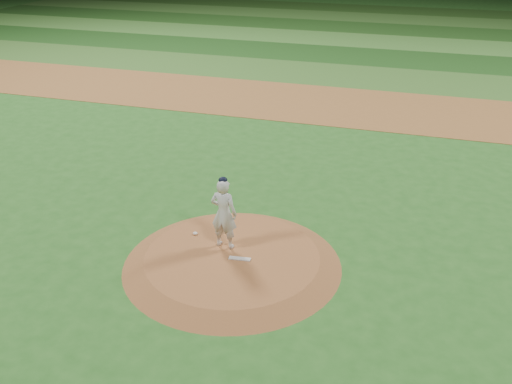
# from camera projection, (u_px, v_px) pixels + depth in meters

# --- Properties ---
(ground) EXTENTS (120.00, 120.00, 0.00)m
(ground) POSITION_uv_depth(u_px,v_px,m) (232.00, 264.00, 14.41)
(ground) COLOR #255E1E
(ground) RESTS_ON ground
(infield_dirt_band) EXTENTS (70.00, 6.00, 0.02)m
(infield_dirt_band) POSITION_uv_depth(u_px,v_px,m) (333.00, 105.00, 26.41)
(infield_dirt_band) COLOR brown
(infield_dirt_band) RESTS_ON ground
(outfield_stripe_0) EXTENTS (70.00, 5.00, 0.02)m
(outfield_stripe_0) POSITION_uv_depth(u_px,v_px,m) (351.00, 76.00, 31.13)
(outfield_stripe_0) COLOR #356524
(outfield_stripe_0) RESTS_ON ground
(outfield_stripe_1) EXTENTS (70.00, 5.00, 0.02)m
(outfield_stripe_1) POSITION_uv_depth(u_px,v_px,m) (364.00, 56.00, 35.42)
(outfield_stripe_1) COLOR #1A4616
(outfield_stripe_1) RESTS_ON ground
(outfield_stripe_2) EXTENTS (70.00, 5.00, 0.02)m
(outfield_stripe_2) POSITION_uv_depth(u_px,v_px,m) (374.00, 41.00, 39.71)
(outfield_stripe_2) COLOR #3C782B
(outfield_stripe_2) RESTS_ON ground
(outfield_stripe_3) EXTENTS (70.00, 5.00, 0.02)m
(outfield_stripe_3) POSITION_uv_depth(u_px,v_px,m) (381.00, 29.00, 43.99)
(outfield_stripe_3) COLOR #1D4716
(outfield_stripe_3) RESTS_ON ground
(outfield_stripe_4) EXTENTS (70.00, 5.00, 0.02)m
(outfield_stripe_4) POSITION_uv_depth(u_px,v_px,m) (388.00, 18.00, 48.28)
(outfield_stripe_4) COLOR #346524
(outfield_stripe_4) RESTS_ON ground
(outfield_stripe_5) EXTENTS (70.00, 5.00, 0.02)m
(outfield_stripe_5) POSITION_uv_depth(u_px,v_px,m) (393.00, 10.00, 52.57)
(outfield_stripe_5) COLOR #204616
(outfield_stripe_5) RESTS_ON ground
(pitchers_mound) EXTENTS (5.50, 5.50, 0.25)m
(pitchers_mound) POSITION_uv_depth(u_px,v_px,m) (232.00, 260.00, 14.36)
(pitchers_mound) COLOR brown
(pitchers_mound) RESTS_ON ground
(pitching_rubber) EXTENTS (0.56, 0.20, 0.03)m
(pitching_rubber) POSITION_uv_depth(u_px,v_px,m) (240.00, 259.00, 14.16)
(pitching_rubber) COLOR silver
(pitching_rubber) RESTS_ON pitchers_mound
(rosin_bag) EXTENTS (0.13, 0.13, 0.07)m
(rosin_bag) POSITION_uv_depth(u_px,v_px,m) (195.00, 233.00, 15.24)
(rosin_bag) COLOR silver
(rosin_bag) RESTS_ON pitchers_mound
(pitcher_on_mound) EXTENTS (0.72, 0.50, 1.96)m
(pitcher_on_mound) POSITION_uv_depth(u_px,v_px,m) (224.00, 213.00, 14.30)
(pitcher_on_mound) COLOR silver
(pitcher_on_mound) RESTS_ON pitchers_mound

